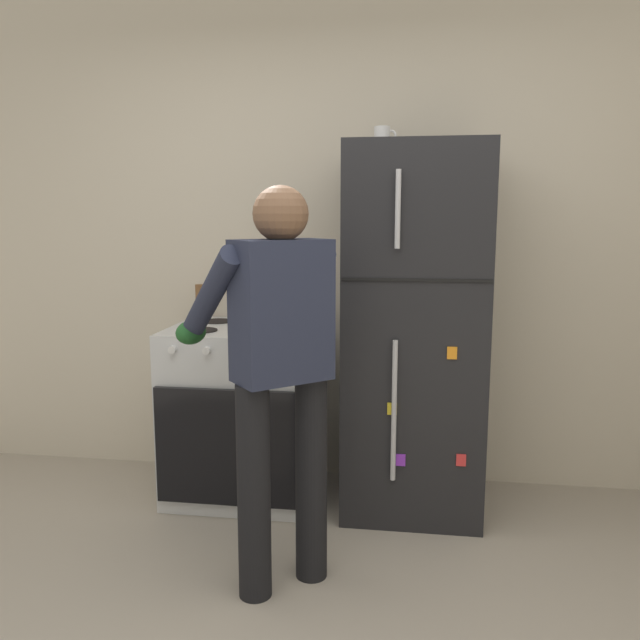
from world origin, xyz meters
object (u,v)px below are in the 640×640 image
object	(u,v)px
refrigerator	(414,331)
stove_range	(244,412)
person_cook	(277,353)
coffee_mug	(382,136)
red_pot	(271,317)
pepper_mill	(200,302)

from	to	relation	value
refrigerator	stove_range	world-z (taller)	refrigerator
person_cook	coffee_mug	distance (m)	1.31
coffee_mug	person_cook	bearing A→B (deg)	-112.12
red_pot	pepper_mill	size ratio (longest dim) A/B	1.80
person_cook	pepper_mill	distance (m)	1.22
person_cook	coffee_mug	world-z (taller)	coffee_mug
refrigerator	red_pot	world-z (taller)	refrigerator
person_cook	pepper_mill	xyz separation A→B (m)	(-0.66, 1.02, 0.06)
stove_range	red_pot	world-z (taller)	red_pot
refrigerator	coffee_mug	xyz separation A→B (m)	(-0.18, 0.05, 0.96)
pepper_mill	coffee_mug	bearing A→B (deg)	-8.43
pepper_mill	person_cook	bearing A→B (deg)	-57.18
pepper_mill	red_pot	bearing A→B (deg)	-28.52
stove_range	person_cook	distance (m)	1.02
stove_range	refrigerator	bearing A→B (deg)	0.65
red_pot	refrigerator	bearing A→B (deg)	3.89
person_cook	red_pot	bearing A→B (deg)	104.44
refrigerator	stove_range	size ratio (longest dim) A/B	1.99
coffee_mug	pepper_mill	world-z (taller)	coffee_mug
refrigerator	coffee_mug	size ratio (longest dim) A/B	16.31
stove_range	person_cook	size ratio (longest dim) A/B	0.57
stove_range	pepper_mill	xyz separation A→B (m)	(-0.30, 0.21, 0.56)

